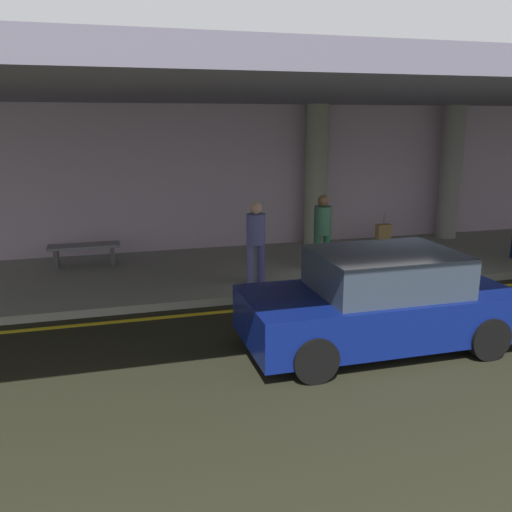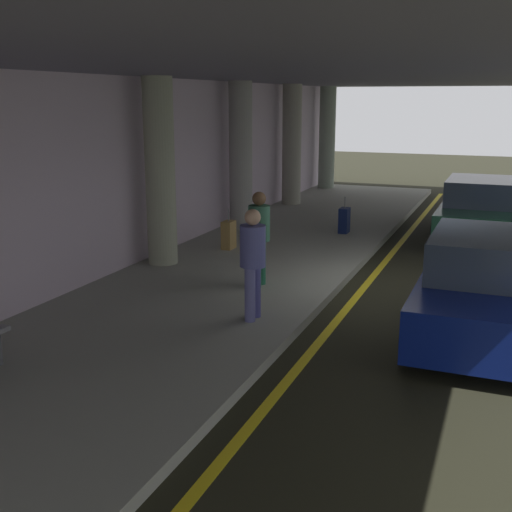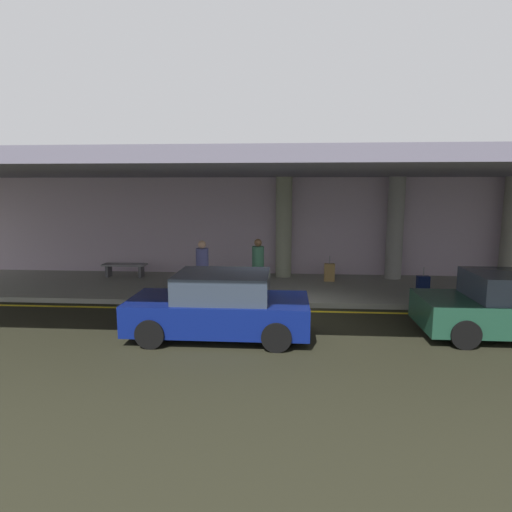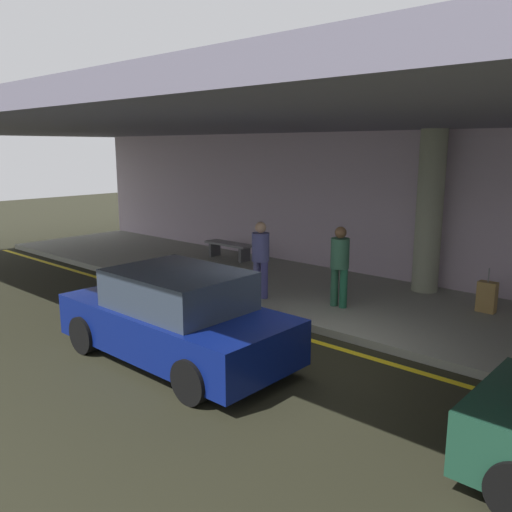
# 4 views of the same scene
# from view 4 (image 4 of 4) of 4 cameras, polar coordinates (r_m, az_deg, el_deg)

# --- Properties ---
(ground_plane) EXTENTS (60.00, 60.00, 0.00)m
(ground_plane) POSITION_cam_4_polar(r_m,az_deg,el_deg) (8.99, 4.96, -10.60)
(ground_plane) COLOR black
(sidewalk) EXTENTS (26.00, 4.20, 0.15)m
(sidewalk) POSITION_cam_4_polar(r_m,az_deg,el_deg) (11.46, 14.37, -5.57)
(sidewalk) COLOR gray
(sidewalk) RESTS_ON ground
(lane_stripe_yellow) EXTENTS (26.00, 0.14, 0.01)m
(lane_stripe_yellow) POSITION_cam_4_polar(r_m,az_deg,el_deg) (9.48, 7.35, -9.42)
(lane_stripe_yellow) COLOR yellow
(lane_stripe_yellow) RESTS_ON ground
(support_column_far_left) EXTENTS (0.59, 0.59, 3.65)m
(support_column_far_left) POSITION_cam_4_polar(r_m,az_deg,el_deg) (12.50, 18.24, 4.54)
(support_column_far_left) COLOR gray
(support_column_far_left) RESTS_ON sidewalk
(ceiling_overhang) EXTENTS (28.00, 13.20, 0.30)m
(ceiling_overhang) POSITION_cam_4_polar(r_m,az_deg,el_deg) (10.54, 14.16, 14.32)
(ceiling_overhang) COLOR slate
(ceiling_overhang) RESTS_ON support_column_far_left
(terminal_back_wall) EXTENTS (26.00, 0.30, 3.80)m
(terminal_back_wall) POSITION_cam_4_polar(r_m,az_deg,el_deg) (13.10, 19.37, 4.44)
(terminal_back_wall) COLOR #BBA8BA
(terminal_back_wall) RESTS_ON ground
(car_navy) EXTENTS (4.10, 1.92, 1.50)m
(car_navy) POSITION_cam_4_polar(r_m,az_deg,el_deg) (8.64, -8.63, -6.59)
(car_navy) COLOR navy
(car_navy) RESTS_ON ground
(traveler_with_luggage) EXTENTS (0.38, 0.38, 1.68)m
(traveler_with_luggage) POSITION_cam_4_polar(r_m,az_deg,el_deg) (10.91, 9.04, -0.57)
(traveler_with_luggage) COLOR #285940
(traveler_with_luggage) RESTS_ON sidewalk
(person_waiting_for_ride) EXTENTS (0.38, 0.38, 1.68)m
(person_waiting_for_ride) POSITION_cam_4_polar(r_m,az_deg,el_deg) (11.45, 0.50, 0.16)
(person_waiting_for_ride) COLOR #5A5B96
(person_waiting_for_ride) RESTS_ON sidewalk
(suitcase_upright_primary) EXTENTS (0.36, 0.22, 0.90)m
(suitcase_upright_primary) POSITION_cam_4_polar(r_m,az_deg,el_deg) (11.56, 23.69, -4.07)
(suitcase_upright_primary) COLOR olive
(suitcase_upright_primary) RESTS_ON sidewalk
(bench_metal) EXTENTS (1.60, 0.50, 0.48)m
(bench_metal) POSITION_cam_4_polar(r_m,az_deg,el_deg) (15.62, -2.93, 0.96)
(bench_metal) COLOR slate
(bench_metal) RESTS_ON sidewalk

